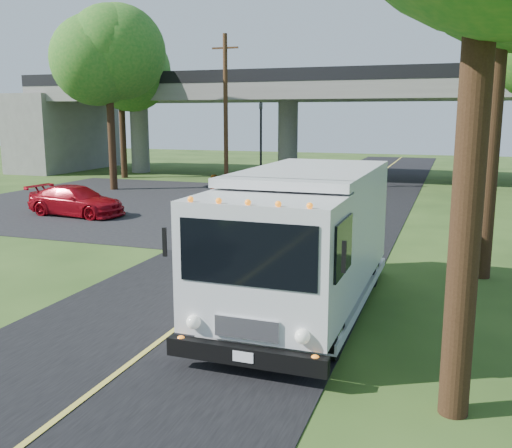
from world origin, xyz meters
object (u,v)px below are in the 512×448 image
at_px(tree_left_lot, 109,53).
at_px(step_van, 304,236).
at_px(utility_pole, 226,112).
at_px(pedestrian, 215,195).
at_px(traffic_signal, 261,135).
at_px(tree_left_far, 121,70).
at_px(red_sedan, 76,201).

relative_size(tree_left_lot, step_van, 1.37).
bearing_deg(utility_pole, tree_left_lot, -161.03).
height_order(step_van, pedestrian, step_van).
bearing_deg(step_van, traffic_signal, 111.62).
bearing_deg(tree_left_lot, step_van, -46.94).
distance_m(utility_pole, tree_left_far, 10.45).
height_order(traffic_signal, pedestrian, traffic_signal).
height_order(traffic_signal, utility_pole, utility_pole).
relative_size(traffic_signal, tree_left_far, 0.53).
height_order(step_van, red_sedan, step_van).
distance_m(utility_pole, pedestrian, 9.62).
xyz_separation_m(traffic_signal, step_van, (8.20, -21.28, -1.46)).
bearing_deg(tree_left_far, utility_pole, -22.43).
distance_m(tree_left_lot, pedestrian, 13.10).
height_order(tree_left_far, red_sedan, tree_left_far).
relative_size(tree_left_lot, tree_left_far, 1.06).
height_order(tree_left_far, step_van, tree_left_far).
bearing_deg(tree_left_far, red_sedan, -66.11).
bearing_deg(red_sedan, step_van, -120.29).
bearing_deg(pedestrian, red_sedan, 51.45).
bearing_deg(tree_left_far, pedestrian, -45.19).
bearing_deg(tree_left_lot, pedestrian, -34.28).
distance_m(tree_left_far, pedestrian, 18.46).
relative_size(utility_pole, tree_left_lot, 0.86).
bearing_deg(tree_left_lot, traffic_signal, 28.11).
xyz_separation_m(step_van, red_sedan, (-12.71, 8.93, -1.08)).
distance_m(utility_pole, tree_left_lot, 7.43).
xyz_separation_m(tree_left_lot, pedestrian, (9.17, -6.25, -6.97)).
bearing_deg(utility_pole, traffic_signal, 53.13).
distance_m(tree_left_lot, tree_left_far, 6.72).
distance_m(tree_left_lot, red_sedan, 11.41).
height_order(utility_pole, step_van, utility_pole).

